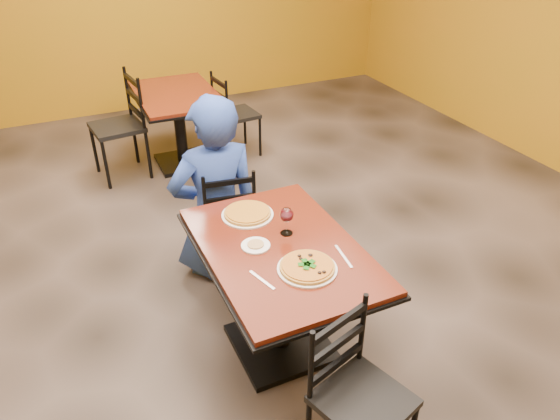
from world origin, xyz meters
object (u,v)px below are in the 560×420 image
plate_main (307,269)px  pizza_main (307,266)px  chair_second_left (117,128)px  wine_glass (287,220)px  table_second (178,112)px  pizza_far (247,213)px  chair_main_far (227,214)px  chair_main_near (363,402)px  plate_far (248,215)px  side_plate (256,246)px  table_main (281,275)px  chair_second_right (236,115)px  diner (214,188)px

plate_main → pizza_main: pizza_main is taller
chair_second_left → wine_glass: 2.68m
table_second → pizza_far: pizza_far is taller
chair_main_far → plate_main: (0.02, -1.20, 0.34)m
chair_main_near → plate_far: (-0.07, 1.22, 0.33)m
chair_main_far → pizza_far: size_ratio=2.94×
side_plate → wine_glass: 0.23m
pizza_far → wine_glass: (0.13, -0.27, 0.07)m
plate_main → pizza_main: size_ratio=1.09×
chair_second_left → table_main: bearing=2.8°
chair_second_right → pizza_far: 2.50m
table_second → plate_main: size_ratio=3.70×
chair_main_near → chair_second_left: bearing=79.6°
chair_main_far → table_main: bearing=98.1°
chair_main_far → plate_far: size_ratio=2.65×
chair_second_right → table_main: bearing=159.4°
chair_second_left → plate_main: bearing=2.8°
table_second → chair_second_right: 0.61m
table_main → side_plate: size_ratio=7.69×
chair_second_right → side_plate: chair_second_right is taller
table_second → chair_second_right: chair_second_right is taller
table_main → chair_main_near: bearing=-88.4°
diner → side_plate: 0.88m
diner → chair_main_near: bearing=93.7°
table_second → wine_glass: wine_glass is taller
table_main → chair_second_left: bearing=99.2°
table_main → pizza_main: pizza_main is taller
diner → side_plate: size_ratio=8.30×
plate_far → wine_glass: size_ratio=1.72×
diner → wine_glass: bearing=101.2°
pizza_main → pizza_far: (-0.08, 0.61, 0.00)m
chair_second_right → chair_main_near: bearing=163.3°
chair_second_right → plate_far: bearing=156.1°
diner → plate_far: (0.02, -0.56, 0.09)m
table_main → table_second: size_ratio=1.07×
chair_second_right → wine_glass: bearing=160.5°
plate_main → chair_main_near: bearing=-91.2°
chair_main_far → pizza_main: size_ratio=2.90×
chair_second_right → side_plate: 2.81m
side_plate → wine_glass: bearing=12.2°
pizza_main → plate_far: (-0.08, 0.61, -0.02)m
table_main → diner: bearing=94.3°
table_second → side_plate: bearing=-96.0°
diner → pizza_main: bearing=95.9°
chair_main_near → wine_glass: size_ratio=4.71×
chair_second_right → plate_main: size_ratio=2.78×
table_main → pizza_main: size_ratio=4.33×
plate_main → pizza_main: (0.00, 0.00, 0.02)m
chair_second_right → diner: size_ratio=0.65×
plate_far → side_plate: (-0.08, -0.31, 0.00)m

